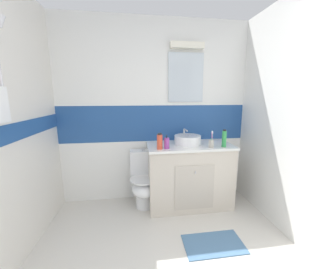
% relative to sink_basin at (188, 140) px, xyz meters
% --- Properties ---
extents(ground_plane, '(3.20, 3.48, 0.04)m').
position_rel_sink_basin_xyz_m(ground_plane, '(-0.40, -0.92, -0.93)').
color(ground_plane, beige).
extents(wall_back_tiled, '(3.20, 0.20, 2.50)m').
position_rel_sink_basin_xyz_m(wall_back_tiled, '(-0.40, 0.33, 0.34)').
color(wall_back_tiled, white).
rests_on(wall_back_tiled, ground_plane).
extents(wall_right_plain, '(0.10, 3.48, 2.50)m').
position_rel_sink_basin_xyz_m(wall_right_plain, '(0.95, -0.92, 0.34)').
color(wall_right_plain, white).
rests_on(wall_right_plain, ground_plane).
extents(vanity_cabinet, '(1.12, 0.60, 0.85)m').
position_rel_sink_basin_xyz_m(vanity_cabinet, '(0.03, -0.01, -0.49)').
color(vanity_cabinet, beige).
rests_on(vanity_cabinet, ground_plane).
extents(sink_basin, '(0.35, 0.39, 0.18)m').
position_rel_sink_basin_xyz_m(sink_basin, '(0.00, 0.00, 0.00)').
color(sink_basin, white).
rests_on(sink_basin, vanity_cabinet).
extents(toilet, '(0.37, 0.50, 0.76)m').
position_rel_sink_basin_xyz_m(toilet, '(-0.58, 0.04, -0.56)').
color(toilet, white).
rests_on(toilet, ground_plane).
extents(toothbrush_cup, '(0.06, 0.06, 0.21)m').
position_rel_sink_basin_xyz_m(toothbrush_cup, '(0.25, -0.21, -0.01)').
color(toothbrush_cup, '#B2ADA3').
rests_on(toothbrush_cup, vanity_cabinet).
extents(soap_dispenser, '(0.06, 0.06, 0.17)m').
position_rel_sink_basin_xyz_m(soap_dispenser, '(-0.30, -0.18, 0.00)').
color(soap_dispenser, '#993F99').
rests_on(soap_dispenser, vanity_cabinet).
extents(shampoo_bottle_tall, '(0.06, 0.06, 0.22)m').
position_rel_sink_basin_xyz_m(shampoo_bottle_tall, '(0.42, -0.20, 0.04)').
color(shampoo_bottle_tall, green).
rests_on(shampoo_bottle_tall, vanity_cabinet).
extents(mouthwash_bottle, '(0.07, 0.07, 0.20)m').
position_rel_sink_basin_xyz_m(mouthwash_bottle, '(-0.39, -0.19, 0.03)').
color(mouthwash_bottle, '#D84C33').
rests_on(mouthwash_bottle, vanity_cabinet).
extents(bath_mat, '(0.60, 0.35, 0.01)m').
position_rel_sink_basin_xyz_m(bath_mat, '(0.08, -0.82, -0.91)').
color(bath_mat, '#4C7299').
rests_on(bath_mat, ground_plane).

